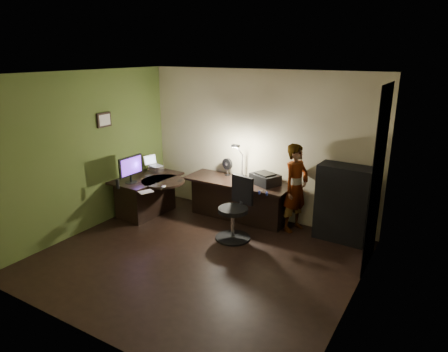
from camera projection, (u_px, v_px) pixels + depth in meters
The scene contains 27 objects.
floor at pixel (197, 259), 6.01m from camera, with size 4.50×4.00×0.01m, color black.
ceiling at pixel (193, 74), 5.20m from camera, with size 4.50×4.00×0.01m, color silver.
wall_back at pixel (258, 145), 7.25m from camera, with size 4.50×0.01×2.70m, color tan.
wall_front at pixel (79, 223), 3.96m from camera, with size 4.50×0.01×2.70m, color tan.
wall_left at pixel (85, 153), 6.71m from camera, with size 0.01×4.00×2.70m, color tan.
wall_right at pixel (359, 203), 4.50m from camera, with size 0.01×4.00×2.70m, color tan.
green_wall_overlay at pixel (85, 153), 6.70m from camera, with size 0.00×4.00×2.70m, color #4D6128.
arched_doorway at pixel (377, 180), 5.47m from camera, with size 0.01×0.90×2.60m, color black.
french_door at pixel (342, 246), 4.15m from camera, with size 0.02×0.92×2.10m, color white.
framed_picture at pixel (104, 120), 6.91m from camera, with size 0.04×0.30×0.25m, color black.
desk_left at pixel (148, 196), 7.56m from camera, with size 0.79×1.28×0.74m, color black.
desk_right at pixel (237, 200), 7.34m from camera, with size 1.98×0.69×0.74m, color black.
cabinet at pixel (343, 203), 6.46m from camera, with size 0.84×0.42×1.26m, color black.
laptop_stand at pixel (156, 169), 7.83m from camera, with size 0.25×0.21×0.10m, color silver.
laptop at pixel (155, 161), 7.79m from camera, with size 0.28×0.27×0.19m, color silver.
monitor at pixel (130, 173), 7.10m from camera, with size 0.11×0.54×0.36m, color black.
mouse at pixel (164, 187), 6.90m from camera, with size 0.06×0.09×0.04m, color silver.
phone at pixel (180, 181), 7.25m from camera, with size 0.07×0.14×0.01m, color black.
pen at pixel (162, 188), 6.84m from camera, with size 0.01×0.14×0.01m, color black.
speaker at pixel (118, 184), 6.84m from camera, with size 0.06×0.06×0.16m, color black.
notepad at pixel (146, 192), 6.68m from camera, with size 0.16×0.23×0.01m, color silver.
desk_fan at pixel (228, 167), 7.51m from camera, with size 0.22×0.12×0.34m, color black.
headphones at pixel (263, 193), 6.52m from camera, with size 0.17×0.07×0.08m, color #1A2D9B.
printer at pixel (265, 179), 7.02m from camera, with size 0.47×0.36×0.21m, color black.
desk_lamp at pixel (242, 159), 7.29m from camera, with size 0.18×0.33×0.73m, color black.
office_chair at pixel (233, 210), 6.50m from camera, with size 0.58×0.58×1.04m, color black.
person at pixel (296, 188), 6.79m from camera, with size 0.55×0.36×1.53m, color #D8A88C.
Camera 1 is at (3.10, -4.39, 2.98)m, focal length 32.00 mm.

